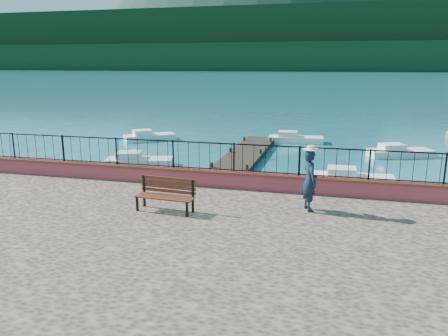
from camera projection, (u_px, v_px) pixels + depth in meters
The scene contains 14 objects.
ground at pixel (213, 268), 11.81m from camera, with size 2000.00×2000.00×0.00m, color #19596B.
parapet at pixel (242, 180), 14.95m from camera, with size 28.00×0.46×0.58m, color #BA434C.
railing at pixel (243, 158), 14.77m from camera, with size 27.00×0.05×0.95m, color black.
dock at pixel (238, 163), 23.56m from camera, with size 2.00×16.00×0.30m, color #2D231C.
far_forest at pixel (334, 57), 292.25m from camera, with size 900.00×60.00×18.00m, color black.
foothills at pixel (336, 41), 345.70m from camera, with size 900.00×120.00×44.00m, color black.
park_bench at pixel (165, 201), 12.64m from camera, with size 1.77×0.69×0.96m.
person at pixel (310, 180), 12.57m from camera, with size 0.66×0.43×1.80m, color black.
hat at pixel (311, 148), 12.35m from camera, with size 0.44×0.44×0.12m, color white.
boat_0 at pixel (139, 159), 23.35m from camera, with size 3.50×1.30×0.80m, color silver.
boat_1 at pixel (354, 176), 19.77m from camera, with size 3.54×1.30×0.80m, color white.
boat_2 at pixel (401, 150), 25.68m from camera, with size 3.68×1.30×0.80m, color silver.
boat_3 at pixel (150, 135), 31.13m from camera, with size 3.53×1.30×0.80m, color white.
boat_4 at pixel (296, 137), 30.25m from camera, with size 3.71×1.30×0.80m, color silver.
Camera 1 is at (2.96, -10.44, 5.40)m, focal length 35.00 mm.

